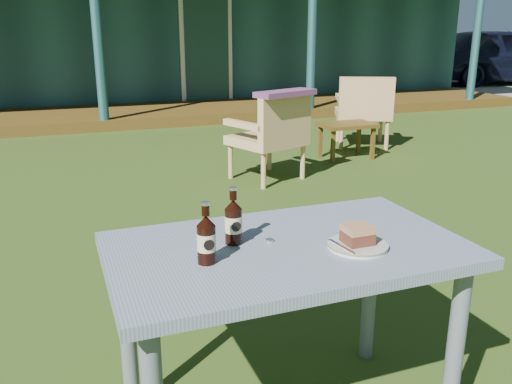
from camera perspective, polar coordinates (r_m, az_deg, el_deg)
name	(u,v)px	position (r m, az deg, el deg)	size (l,w,h in m)	color
ground	(184,259)	(3.53, -7.57, -7.01)	(80.00, 80.00, 0.00)	#334916
pavilion	(76,18)	(12.56, -18.39, 16.98)	(15.80, 8.30, 3.45)	#1B4447
gravel_strip	(490,82)	(16.22, 23.45, 10.59)	(9.00, 6.00, 0.02)	gray
car_near	(499,56)	(15.59, 24.23, 12.93)	(1.70, 4.23, 1.44)	black
cafe_table	(287,272)	(1.88, 3.28, -8.39)	(1.20, 0.70, 0.72)	slate
plate	(357,245)	(1.84, 10.64, -5.51)	(0.20, 0.20, 0.01)	silver
cake_slice	(358,234)	(1.83, 10.65, -4.39)	(0.09, 0.09, 0.06)	#51281A
fork	(342,247)	(1.80, 9.03, -5.70)	(0.01, 0.14, 0.00)	silver
cola_bottle_near	(233,221)	(1.82, -2.39, -3.09)	(0.06, 0.06, 0.20)	black
cola_bottle_far	(206,239)	(1.68, -5.25, -4.93)	(0.06, 0.06, 0.20)	black
bottle_cap	(270,240)	(1.86, 1.45, -5.11)	(0.03, 0.03, 0.01)	silver
armchair_left	(273,133)	(5.16, 1.76, 6.24)	(0.78, 0.75, 0.83)	tan
armchair_right	(364,108)	(6.79, 11.29, 8.71)	(0.83, 0.81, 0.87)	tan
floral_throw	(286,93)	(4.98, 3.14, 10.34)	(0.61, 0.21, 0.05)	#6C3860
side_table	(347,128)	(6.17, 9.55, 6.62)	(0.60, 0.40, 0.40)	#533A14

